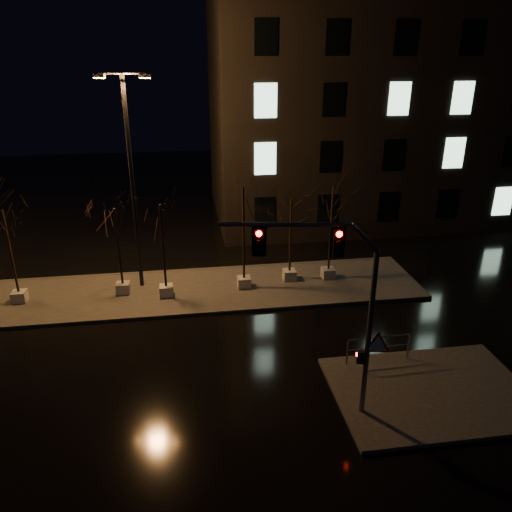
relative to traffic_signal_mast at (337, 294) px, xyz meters
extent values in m
plane|color=black|center=(-3.56, 4.01, -4.54)|extent=(90.00, 90.00, 0.00)
cube|color=#3F3C38|center=(-3.56, 10.01, -4.47)|extent=(22.00, 5.00, 0.15)
cube|color=#3F3C38|center=(3.94, 0.51, -4.47)|extent=(7.00, 5.00, 0.15)
cube|color=black|center=(10.44, 22.01, 2.96)|extent=(25.00, 12.00, 15.00)
cube|color=beige|center=(-12.61, 9.87, -4.12)|extent=(0.65, 0.65, 0.55)
cylinder|color=black|center=(-12.61, 9.87, -1.80)|extent=(0.11, 0.11, 4.09)
cube|color=beige|center=(-7.73, 10.08, -4.12)|extent=(0.65, 0.65, 0.55)
cylinder|color=black|center=(-7.73, 10.08, -1.91)|extent=(0.11, 0.11, 3.87)
cube|color=beige|center=(-5.59, 9.45, -4.12)|extent=(0.65, 0.65, 0.55)
cylinder|color=black|center=(-5.59, 9.45, -1.77)|extent=(0.11, 0.11, 4.15)
cube|color=beige|center=(-1.66, 9.85, -4.12)|extent=(0.65, 0.65, 0.55)
cylinder|color=black|center=(-1.66, 9.85, -1.48)|extent=(0.11, 0.11, 4.74)
cube|color=beige|center=(0.83, 10.40, -4.12)|extent=(0.65, 0.65, 0.55)
cylinder|color=black|center=(0.83, 10.40, -1.90)|extent=(0.11, 0.11, 3.88)
cube|color=beige|center=(2.94, 10.31, -4.12)|extent=(0.65, 0.65, 0.55)
cylinder|color=black|center=(2.94, 10.31, -1.59)|extent=(0.11, 0.11, 4.51)
cylinder|color=slate|center=(1.07, -0.18, -1.49)|extent=(0.17, 0.17, 5.81)
cylinder|color=slate|center=(-1.64, 0.29, 2.23)|extent=(3.84, 0.80, 0.14)
cube|color=black|center=(-0.07, 0.02, 1.70)|extent=(0.32, 0.26, 0.87)
cube|color=black|center=(-2.36, 0.41, 1.70)|extent=(0.32, 0.26, 0.87)
cube|color=black|center=(0.86, -0.15, -2.26)|extent=(0.24, 0.21, 0.44)
cone|color=red|center=(1.35, -0.28, -1.78)|extent=(1.00, 0.20, 1.01)
sphere|color=#FF0C07|center=(1.07, -0.18, 1.99)|extent=(0.17, 0.17, 0.17)
cylinder|color=black|center=(-6.88, 10.88, 0.79)|extent=(0.21, 0.21, 10.36)
cylinder|color=black|center=(-6.88, 10.88, 5.97)|extent=(2.25, 0.60, 0.10)
cube|color=orange|center=(-7.89, 11.11, 5.81)|extent=(0.57, 0.40, 0.21)
cube|color=orange|center=(-5.87, 10.65, 5.81)|extent=(0.57, 0.40, 0.21)
cylinder|color=slate|center=(1.40, 2.47, -3.88)|extent=(0.06, 0.06, 1.03)
cylinder|color=slate|center=(3.92, 2.54, -3.88)|extent=(0.06, 0.06, 1.03)
cylinder|color=slate|center=(2.66, 2.51, -3.31)|extent=(2.52, 0.11, 0.05)
cylinder|color=slate|center=(2.66, 2.51, -3.76)|extent=(2.52, 0.11, 0.05)
camera|label=1|loc=(-4.48, -13.12, 6.89)|focal=35.00mm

